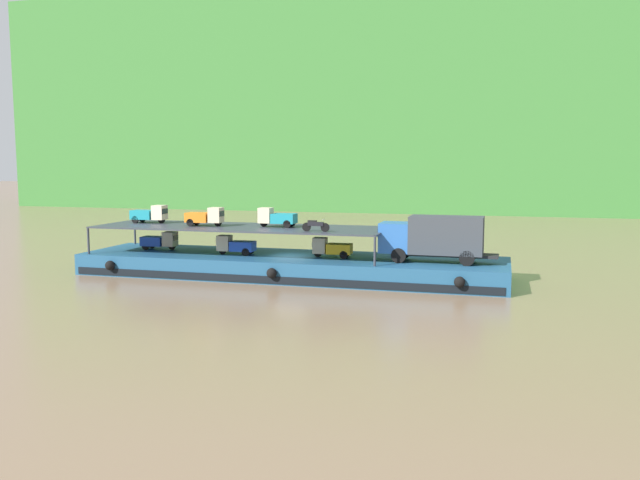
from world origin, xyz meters
TOP-DOWN VIEW (x-y plane):
  - ground_plane at (0.00, 0.00)m, footprint 400.00×400.00m
  - hillside_far_bank at (0.00, 73.43)m, footprint 147.03×29.02m
  - cargo_barge at (0.00, -0.02)m, footprint 30.56×7.81m
  - covered_lorry at (10.30, -0.38)m, footprint 7.88×2.38m
  - cargo_rack at (-3.80, 0.00)m, footprint 21.36×6.46m
  - mini_truck_lower_stern at (-10.66, 0.56)m, footprint 2.78×1.27m
  - mini_truck_lower_aft at (-3.96, -0.54)m, footprint 2.79×1.29m
  - mini_truck_lower_mid at (3.13, -0.07)m, footprint 2.78×1.28m
  - mini_truck_upper_stern at (-11.61, 0.79)m, footprint 2.75×1.22m
  - mini_truck_upper_mid at (-6.39, -0.34)m, footprint 2.77×1.25m
  - mini_truck_upper_fore at (-1.12, 0.41)m, footprint 2.75×1.21m
  - motorcycle_upper_port at (2.48, -1.94)m, footprint 1.90×0.55m

SIDE VIEW (x-z plane):
  - ground_plane at x=0.00m, z-range 0.00..0.00m
  - cargo_barge at x=0.00m, z-range 0.00..1.50m
  - mini_truck_lower_stern at x=-10.66m, z-range 1.50..2.88m
  - mini_truck_lower_aft at x=-3.96m, z-range 1.50..2.88m
  - mini_truck_lower_mid at x=3.13m, z-range 1.50..2.88m
  - covered_lorry at x=10.30m, z-range 1.64..4.74m
  - cargo_rack at x=-3.80m, z-range 2.44..4.44m
  - motorcycle_upper_port at x=2.48m, z-range 3.50..4.37m
  - mini_truck_upper_stern at x=-11.61m, z-range 3.50..4.88m
  - mini_truck_upper_mid at x=-6.39m, z-range 3.50..4.88m
  - mini_truck_upper_fore at x=-1.12m, z-range 3.50..4.88m
  - hillside_far_bank at x=0.00m, z-range 2.42..40.67m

